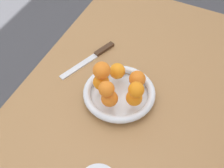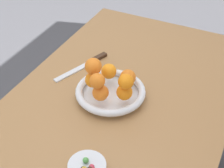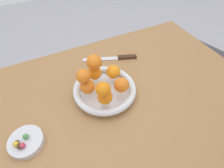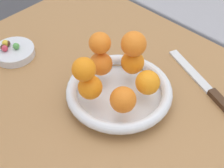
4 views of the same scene
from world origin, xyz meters
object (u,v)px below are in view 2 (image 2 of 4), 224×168
(candy_dish, at_px, (87,167))
(orange_3, at_px, (93,80))
(candy_ball_3, at_px, (92,167))
(fruit_bowl, at_px, (110,92))
(orange_4, at_px, (101,93))
(orange_7, at_px, (97,81))
(orange_2, at_px, (109,71))
(dining_table, at_px, (126,107))
(orange_1, at_px, (128,77))
(orange_0, at_px, (124,92))
(knife, at_px, (86,64))
(candy_ball_2, at_px, (86,160))
(orange_5, at_px, (126,82))
(orange_6, at_px, (93,66))

(candy_dish, height_order, orange_3, orange_3)
(candy_ball_3, bearing_deg, fruit_bowl, -162.81)
(orange_4, relative_size, orange_7, 1.08)
(orange_2, height_order, orange_4, same)
(dining_table, height_order, orange_3, orange_3)
(orange_1, bearing_deg, orange_3, -57.88)
(orange_3, bearing_deg, orange_2, 158.31)
(orange_4, xyz_separation_m, candy_ball_3, (0.26, 0.10, -0.04))
(orange_7, bearing_deg, orange_2, -170.21)
(fruit_bowl, bearing_deg, orange_0, 67.56)
(orange_2, relative_size, orange_7, 1.08)
(fruit_bowl, distance_m, knife, 0.22)
(fruit_bowl, xyz_separation_m, orange_4, (0.06, -0.01, 0.05))
(orange_0, xyz_separation_m, candy_ball_2, (0.28, 0.01, -0.04))
(orange_4, xyz_separation_m, orange_7, (0.01, -0.01, 0.05))
(fruit_bowl, distance_m, orange_5, 0.13)
(orange_1, relative_size, orange_4, 1.03)
(orange_1, xyz_separation_m, candy_ball_3, (0.37, 0.06, -0.04))
(dining_table, height_order, orange_5, orange_5)
(candy_dish, xyz_separation_m, candy_ball_2, (-0.01, -0.01, 0.02))
(orange_0, relative_size, orange_6, 0.93)
(candy_dish, relative_size, orange_6, 1.88)
(candy_dish, bearing_deg, fruit_bowl, -165.72)
(orange_2, bearing_deg, fruit_bowl, 31.56)
(candy_ball_2, bearing_deg, orange_1, -175.23)
(dining_table, bearing_deg, orange_3, -49.77)
(orange_1, distance_m, orange_2, 0.08)
(orange_5, bearing_deg, orange_0, -136.35)
(orange_7, bearing_deg, orange_3, -139.53)
(orange_2, xyz_separation_m, orange_3, (0.07, -0.03, 0.00))
(orange_4, relative_size, orange_6, 0.95)
(orange_1, relative_size, knife, 0.23)
(orange_6, relative_size, candy_ball_2, 3.29)
(candy_dish, distance_m, candy_ball_2, 0.02)
(orange_3, relative_size, knife, 0.22)
(orange_2, height_order, orange_5, orange_5)
(dining_table, height_order, orange_1, orange_1)
(fruit_bowl, height_order, orange_4, orange_4)
(candy_ball_3, bearing_deg, orange_0, -173.36)
(candy_dish, xyz_separation_m, orange_2, (-0.37, -0.11, 0.06))
(orange_4, height_order, candy_ball_2, orange_4)
(candy_dish, xyz_separation_m, orange_7, (-0.24, -0.09, 0.11))
(orange_3, distance_m, orange_5, 0.15)
(orange_4, height_order, candy_ball_3, orange_4)
(orange_6, bearing_deg, orange_4, 45.73)
(dining_table, relative_size, orange_5, 21.18)
(orange_4, height_order, orange_7, orange_7)
(orange_7, bearing_deg, candy_ball_3, 24.04)
(orange_1, bearing_deg, orange_4, -22.66)
(orange_5, relative_size, orange_7, 1.01)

